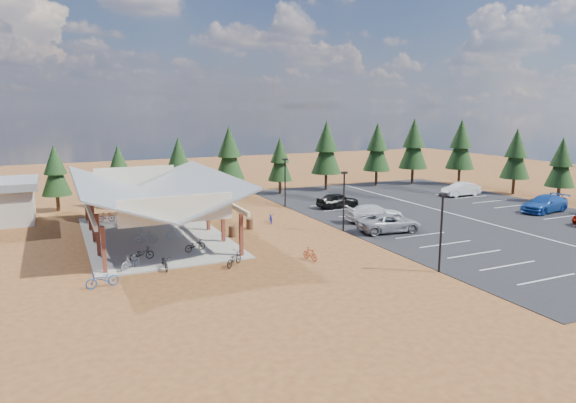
{
  "coord_description": "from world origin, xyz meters",
  "views": [
    {
      "loc": [
        -17.11,
        -34.71,
        10.52
      ],
      "look_at": [
        0.75,
        4.06,
        2.58
      ],
      "focal_mm": 32.0,
      "sensor_mm": 36.0,
      "label": 1
    }
  ],
  "objects_px": {
    "car_4": "(338,200)",
    "car_9": "(461,189)",
    "bike_4": "(195,245)",
    "bike_6": "(174,219)",
    "lamp_post_1": "(344,197)",
    "lamp_post_2": "(285,179)",
    "bike_9": "(131,262)",
    "bike_pavilion": "(152,190)",
    "bike_2": "(133,223)",
    "bike_0": "(142,254)",
    "car_7": "(545,204)",
    "bike_8": "(165,263)",
    "bike_10": "(102,279)",
    "bike_5": "(174,232)",
    "trash_bin_0": "(232,231)",
    "bike_1": "(146,236)",
    "car_2": "(389,223)",
    "bike_3": "(106,217)",
    "lamp_post_0": "(441,227)",
    "car_3": "(375,213)",
    "bike_12": "(234,259)",
    "bike_11": "(310,254)",
    "bike_14": "(271,218)",
    "trash_bin_1": "(250,224)"
  },
  "relations": [
    {
      "from": "car_4",
      "to": "car_9",
      "type": "distance_m",
      "value": 16.9
    },
    {
      "from": "bike_4",
      "to": "bike_6",
      "type": "relative_size",
      "value": 0.99
    },
    {
      "from": "lamp_post_1",
      "to": "lamp_post_2",
      "type": "bearing_deg",
      "value": 90.0
    },
    {
      "from": "lamp_post_2",
      "to": "bike_9",
      "type": "relative_size",
      "value": 2.95
    },
    {
      "from": "bike_pavilion",
      "to": "bike_2",
      "type": "xyz_separation_m",
      "value": [
        -1.16,
        3.37,
        -3.32
      ]
    },
    {
      "from": "bike_0",
      "to": "car_7",
      "type": "bearing_deg",
      "value": -99.51
    },
    {
      "from": "bike_6",
      "to": "car_4",
      "type": "relative_size",
      "value": 0.37
    },
    {
      "from": "car_9",
      "to": "bike_8",
      "type": "bearing_deg",
      "value": -69.85
    },
    {
      "from": "bike_10",
      "to": "bike_5",
      "type": "bearing_deg",
      "value": 136.97
    },
    {
      "from": "trash_bin_0",
      "to": "car_9",
      "type": "xyz_separation_m",
      "value": [
        30.86,
        7.05,
        0.38
      ]
    },
    {
      "from": "bike_6",
      "to": "car_7",
      "type": "xyz_separation_m",
      "value": [
        35.09,
        -9.92,
        0.33
      ]
    },
    {
      "from": "bike_1",
      "to": "car_2",
      "type": "xyz_separation_m",
      "value": [
        19.44,
        -4.52,
        0.15
      ]
    },
    {
      "from": "trash_bin_0",
      "to": "bike_4",
      "type": "xyz_separation_m",
      "value": [
        -3.92,
        -3.19,
        0.09
      ]
    },
    {
      "from": "bike_3",
      "to": "car_9",
      "type": "relative_size",
      "value": 0.32
    },
    {
      "from": "lamp_post_2",
      "to": "car_2",
      "type": "relative_size",
      "value": 0.94
    },
    {
      "from": "trash_bin_0",
      "to": "bike_5",
      "type": "xyz_separation_m",
      "value": [
        -4.44,
        1.31,
        0.1
      ]
    },
    {
      "from": "lamp_post_0",
      "to": "car_3",
      "type": "xyz_separation_m",
      "value": [
        4.47,
        13.87,
        -2.15
      ]
    },
    {
      "from": "car_4",
      "to": "car_9",
      "type": "xyz_separation_m",
      "value": [
        16.9,
        0.1,
        0.01
      ]
    },
    {
      "from": "car_3",
      "to": "bike_6",
      "type": "bearing_deg",
      "value": 79.42
    },
    {
      "from": "bike_2",
      "to": "bike_5",
      "type": "height_order",
      "value": "bike_5"
    },
    {
      "from": "car_2",
      "to": "car_7",
      "type": "xyz_separation_m",
      "value": [
        19.1,
        0.28,
        0.08
      ]
    },
    {
      "from": "lamp_post_1",
      "to": "car_7",
      "type": "height_order",
      "value": "lamp_post_1"
    },
    {
      "from": "bike_8",
      "to": "bike_12",
      "type": "xyz_separation_m",
      "value": [
        4.34,
        -1.18,
        0.02
      ]
    },
    {
      "from": "bike_6",
      "to": "car_9",
      "type": "xyz_separation_m",
      "value": [
        34.22,
        0.86,
        0.29
      ]
    },
    {
      "from": "bike_4",
      "to": "car_3",
      "type": "relative_size",
      "value": 0.31
    },
    {
      "from": "bike_9",
      "to": "lamp_post_1",
      "type": "bearing_deg",
      "value": -119.59
    },
    {
      "from": "bike_11",
      "to": "car_3",
      "type": "height_order",
      "value": "car_3"
    },
    {
      "from": "bike_pavilion",
      "to": "lamp_post_2",
      "type": "xyz_separation_m",
      "value": [
        15.0,
        7.0,
        -0.85
      ]
    },
    {
      "from": "bike_0",
      "to": "bike_14",
      "type": "bearing_deg",
      "value": -69.9
    },
    {
      "from": "lamp_post_1",
      "to": "bike_12",
      "type": "relative_size",
      "value": 2.71
    },
    {
      "from": "car_2",
      "to": "bike_2",
      "type": "bearing_deg",
      "value": 70.19
    },
    {
      "from": "trash_bin_1",
      "to": "bike_6",
      "type": "distance_m",
      "value": 7.03
    },
    {
      "from": "bike_8",
      "to": "car_3",
      "type": "bearing_deg",
      "value": 17.47
    },
    {
      "from": "lamp_post_0",
      "to": "bike_3",
      "type": "relative_size",
      "value": 3.35
    },
    {
      "from": "bike_10",
      "to": "car_9",
      "type": "relative_size",
      "value": 0.4
    },
    {
      "from": "lamp_post_0",
      "to": "bike_12",
      "type": "xyz_separation_m",
      "value": [
        -11.61,
        6.69,
        -2.48
      ]
    },
    {
      "from": "bike_3",
      "to": "bike_8",
      "type": "relative_size",
      "value": 0.85
    },
    {
      "from": "lamp_post_1",
      "to": "bike_1",
      "type": "height_order",
      "value": "lamp_post_1"
    },
    {
      "from": "car_7",
      "to": "bike_10",
      "type": "bearing_deg",
      "value": -92.38
    },
    {
      "from": "trash_bin_0",
      "to": "bike_6",
      "type": "distance_m",
      "value": 7.04
    },
    {
      "from": "lamp_post_0",
      "to": "car_2",
      "type": "bearing_deg",
      "value": 71.44
    },
    {
      "from": "bike_0",
      "to": "bike_12",
      "type": "xyz_separation_m",
      "value": [
        5.42,
        -3.64,
        -0.05
      ]
    },
    {
      "from": "bike_3",
      "to": "bike_10",
      "type": "relative_size",
      "value": 0.81
    },
    {
      "from": "bike_pavilion",
      "to": "lamp_post_2",
      "type": "height_order",
      "value": "lamp_post_2"
    },
    {
      "from": "bike_10",
      "to": "car_4",
      "type": "distance_m",
      "value": 28.98
    },
    {
      "from": "bike_6",
      "to": "bike_14",
      "type": "xyz_separation_m",
      "value": [
        8.24,
        -2.76,
        -0.07
      ]
    },
    {
      "from": "bike_0",
      "to": "car_7",
      "type": "relative_size",
      "value": 0.29
    },
    {
      "from": "trash_bin_1",
      "to": "lamp_post_0",
      "type": "bearing_deg",
      "value": -66.59
    },
    {
      "from": "car_2",
      "to": "car_4",
      "type": "bearing_deg",
      "value": 0.8
    },
    {
      "from": "lamp_post_0",
      "to": "bike_1",
      "type": "xyz_separation_m",
      "value": [
        -16.02,
        14.69,
        -2.33
      ]
    }
  ]
}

